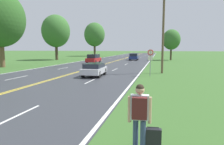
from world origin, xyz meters
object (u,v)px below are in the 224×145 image
object	(u,v)px
tree_mid_treeline	(56,31)
car_dark_blue_hatchback_mid_near	(134,57)
tree_left_verge	(171,40)
tree_behind_sign	(0,19)
traffic_sign	(150,56)
car_red_suv_approaching	(94,58)
tree_right_cluster	(95,35)
car_silver_hatchback_nearest	(94,69)
hitchhiker_person	(140,111)
suitcase	(153,141)

from	to	relation	value
tree_mid_treeline	car_dark_blue_hatchback_mid_near	xyz separation A→B (m)	(17.85, 3.13, -5.84)
tree_left_verge	tree_behind_sign	xyz separation A→B (m)	(-24.53, -23.64, 2.14)
traffic_sign	tree_mid_treeline	size ratio (longest dim) A/B	0.25
tree_behind_sign	tree_mid_treeline	distance (m)	18.62
traffic_sign	car_red_suv_approaching	world-z (taller)	traffic_sign
tree_right_cluster	car_red_suv_approaching	distance (m)	34.93
traffic_sign	car_dark_blue_hatchback_mid_near	distance (m)	26.71
tree_right_cluster	car_red_suv_approaching	xyz separation A→B (m)	(10.61, -32.62, -6.58)
tree_left_verge	tree_mid_treeline	world-z (taller)	tree_mid_treeline
traffic_sign	car_silver_hatchback_nearest	bearing A→B (deg)	-165.71
hitchhiker_person	car_dark_blue_hatchback_mid_near	xyz separation A→B (m)	(-5.33, 40.94, -0.27)
car_dark_blue_hatchback_mid_near	tree_behind_sign	bearing A→B (deg)	-38.70
car_silver_hatchback_nearest	car_dark_blue_hatchback_mid_near	world-z (taller)	car_dark_blue_hatchback_mid_near
tree_behind_sign	tree_left_verge	bearing A→B (deg)	43.94
traffic_sign	suitcase	bearing A→B (deg)	-87.05
tree_right_cluster	car_silver_hatchback_nearest	xyz separation A→B (m)	(16.17, -48.87, -6.75)
traffic_sign	tree_right_cluster	bearing A→B (deg)	114.30
hitchhiker_person	tree_behind_sign	distance (m)	29.48
traffic_sign	tree_mid_treeline	xyz separation A→B (m)	(-22.77, 23.10, 4.70)
hitchhiker_person	suitcase	size ratio (longest dim) A/B	2.59
car_dark_blue_hatchback_mid_near	car_red_suv_approaching	bearing A→B (deg)	-29.48
tree_mid_treeline	tree_right_cluster	xyz separation A→B (m)	(1.32, 24.43, 0.78)
tree_behind_sign	car_silver_hatchback_nearest	world-z (taller)	tree_behind_sign
tree_mid_treeline	tree_right_cluster	bearing A→B (deg)	86.91
tree_mid_treeline	tree_right_cluster	size ratio (longest dim) A/B	0.90
tree_mid_treeline	car_red_suv_approaching	world-z (taller)	tree_mid_treeline
hitchhiker_person	car_dark_blue_hatchback_mid_near	bearing A→B (deg)	3.32
traffic_sign	car_red_suv_approaching	xyz separation A→B (m)	(-10.85, 14.91, -1.10)
car_dark_blue_hatchback_mid_near	tree_left_verge	bearing A→B (deg)	101.38
tree_mid_treeline	car_silver_hatchback_nearest	xyz separation A→B (m)	(17.49, -24.44, -5.96)
hitchhiker_person	tree_mid_treeline	xyz separation A→B (m)	(-23.18, 37.82, 5.57)
tree_mid_treeline	traffic_sign	bearing A→B (deg)	-45.40
tree_mid_treeline	tree_left_verge	bearing A→B (deg)	11.00
tree_left_verge	car_silver_hatchback_nearest	bearing A→B (deg)	-106.33
suitcase	tree_right_cluster	bearing A→B (deg)	15.55
tree_behind_sign	car_dark_blue_hatchback_mid_near	bearing A→B (deg)	53.17
hitchhiker_person	tree_behind_sign	xyz separation A→B (m)	(-21.57, 19.26, 5.71)
car_red_suv_approaching	tree_right_cluster	bearing A→B (deg)	17.87
suitcase	traffic_sign	world-z (taller)	traffic_sign
tree_right_cluster	car_silver_hatchback_nearest	bearing A→B (deg)	-71.70
suitcase	car_silver_hatchback_nearest	xyz separation A→B (m)	(-6.04, 13.32, 0.39)
hitchhiker_person	tree_right_cluster	size ratio (longest dim) A/B	0.16
traffic_sign	tree_right_cluster	world-z (taller)	tree_right_cluster
car_silver_hatchback_nearest	hitchhiker_person	bearing A→B (deg)	20.74
tree_behind_sign	tree_right_cluster	size ratio (longest dim) A/B	0.93
car_silver_hatchback_nearest	suitcase	bearing A→B (deg)	22.09
traffic_sign	tree_right_cluster	distance (m)	52.43
tree_left_verge	tree_right_cluster	world-z (taller)	tree_right_cluster
tree_left_verge	tree_right_cluster	size ratio (longest dim) A/B	0.60
tree_left_verge	tree_mid_treeline	bearing A→B (deg)	-169.00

